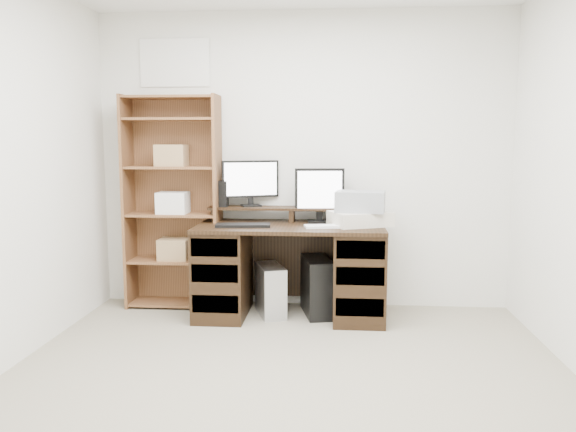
# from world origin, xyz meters

# --- Properties ---
(room) EXTENTS (3.54, 4.04, 2.54)m
(room) POSITION_xyz_m (-0.00, 0.00, 1.25)
(room) COLOR gray
(room) RESTS_ON ground
(desk) EXTENTS (1.50, 0.70, 0.75)m
(desk) POSITION_xyz_m (-0.08, 1.64, 0.39)
(desk) COLOR black
(desk) RESTS_ON ground
(riser_shelf) EXTENTS (1.40, 0.22, 0.12)m
(riser_shelf) POSITION_xyz_m (-0.08, 1.85, 0.84)
(riser_shelf) COLOR black
(riser_shelf) RESTS_ON desk
(monitor_wide) EXTENTS (0.46, 0.22, 0.39)m
(monitor_wide) POSITION_xyz_m (-0.44, 1.89, 1.09)
(monitor_wide) COLOR black
(monitor_wide) RESTS_ON riser_shelf
(monitor_small) EXTENTS (0.41, 0.17, 0.45)m
(monitor_small) POSITION_xyz_m (0.15, 1.82, 0.99)
(monitor_small) COLOR black
(monitor_small) RESTS_ON desk
(speaker) EXTENTS (0.09, 0.09, 0.22)m
(speaker) POSITION_xyz_m (-0.67, 1.83, 0.98)
(speaker) COLOR black
(speaker) RESTS_ON riser_shelf
(keyboard_black) EXTENTS (0.44, 0.19, 0.02)m
(keyboard_black) POSITION_xyz_m (-0.44, 1.51, 0.76)
(keyboard_black) COLOR black
(keyboard_black) RESTS_ON desk
(keyboard_white) EXTENTS (0.44, 0.21, 0.02)m
(keyboard_white) POSITION_xyz_m (0.25, 1.53, 0.76)
(keyboard_white) COLOR white
(keyboard_white) RESTS_ON desk
(mouse) EXTENTS (0.11, 0.09, 0.04)m
(mouse) POSITION_xyz_m (0.51, 1.54, 0.77)
(mouse) COLOR silver
(mouse) RESTS_ON desk
(printer) EXTENTS (0.54, 0.48, 0.11)m
(printer) POSITION_xyz_m (0.48, 1.66, 0.81)
(printer) COLOR beige
(printer) RESTS_ON desk
(basket) EXTENTS (0.41, 0.32, 0.16)m
(basket) POSITION_xyz_m (0.48, 1.66, 0.94)
(basket) COLOR gray
(basket) RESTS_ON printer
(tower_silver) EXTENTS (0.31, 0.45, 0.41)m
(tower_silver) POSITION_xyz_m (-0.24, 1.66, 0.21)
(tower_silver) COLOR #B7B9BE
(tower_silver) RESTS_ON ground
(tower_black) EXTENTS (0.30, 0.50, 0.47)m
(tower_black) POSITION_xyz_m (0.14, 1.70, 0.23)
(tower_black) COLOR black
(tower_black) RESTS_ON ground
(bookshelf) EXTENTS (0.80, 0.30, 1.80)m
(bookshelf) POSITION_xyz_m (-1.09, 1.86, 0.92)
(bookshelf) COLOR brown
(bookshelf) RESTS_ON ground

